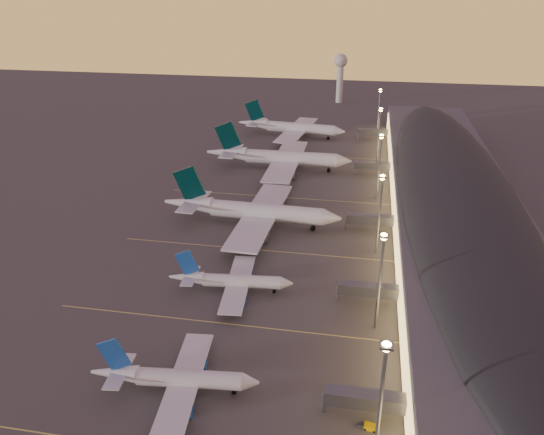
{
  "coord_description": "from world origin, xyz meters",
  "views": [
    {
      "loc": [
        30.32,
        -110.39,
        78.34
      ],
      "look_at": [
        2.0,
        45.0,
        7.0
      ],
      "focal_mm": 35.0,
      "sensor_mm": 36.0,
      "label": 1
    }
  ],
  "objects_px": {
    "airliner_narrow_south": "(175,378)",
    "airliner_wide_mid": "(278,158)",
    "airliner_narrow_north": "(231,281)",
    "radar_tower": "(340,70)",
    "airliner_wide_far": "(291,128)",
    "baggage_tug_b": "(368,426)",
    "airliner_wide_near": "(251,211)"
  },
  "relations": [
    {
      "from": "airliner_narrow_south",
      "to": "airliner_wide_mid",
      "type": "distance_m",
      "value": 142.59
    },
    {
      "from": "airliner_wide_near",
      "to": "airliner_wide_mid",
      "type": "height_order",
      "value": "airliner_wide_mid"
    },
    {
      "from": "airliner_wide_near",
      "to": "baggage_tug_b",
      "type": "relative_size",
      "value": 17.06
    },
    {
      "from": "airliner_narrow_south",
      "to": "radar_tower",
      "type": "bearing_deg",
      "value": 81.31
    },
    {
      "from": "airliner_wide_near",
      "to": "radar_tower",
      "type": "bearing_deg",
      "value": 87.43
    },
    {
      "from": "airliner_narrow_north",
      "to": "airliner_wide_near",
      "type": "height_order",
      "value": "airliner_wide_near"
    },
    {
      "from": "airliner_wide_mid",
      "to": "airliner_wide_far",
      "type": "distance_m",
      "value": 54.62
    },
    {
      "from": "airliner_narrow_north",
      "to": "airliner_wide_far",
      "type": "height_order",
      "value": "airliner_wide_far"
    },
    {
      "from": "airliner_narrow_north",
      "to": "baggage_tug_b",
      "type": "height_order",
      "value": "airliner_narrow_north"
    },
    {
      "from": "airliner_wide_mid",
      "to": "airliner_narrow_south",
      "type": "bearing_deg",
      "value": -88.6
    },
    {
      "from": "airliner_narrow_north",
      "to": "radar_tower",
      "type": "height_order",
      "value": "radar_tower"
    },
    {
      "from": "airliner_narrow_north",
      "to": "baggage_tug_b",
      "type": "distance_m",
      "value": 57.12
    },
    {
      "from": "airliner_wide_near",
      "to": "airliner_narrow_south",
      "type": "bearing_deg",
      "value": -86.45
    },
    {
      "from": "airliner_wide_far",
      "to": "radar_tower",
      "type": "bearing_deg",
      "value": 84.85
    },
    {
      "from": "airliner_wide_far",
      "to": "radar_tower",
      "type": "relative_size",
      "value": 1.83
    },
    {
      "from": "baggage_tug_b",
      "to": "airliner_wide_mid",
      "type": "bearing_deg",
      "value": 115.54
    },
    {
      "from": "airliner_narrow_south",
      "to": "baggage_tug_b",
      "type": "height_order",
      "value": "airliner_narrow_south"
    },
    {
      "from": "airliner_narrow_north",
      "to": "airliner_wide_near",
      "type": "bearing_deg",
      "value": 89.78
    },
    {
      "from": "radar_tower",
      "to": "baggage_tug_b",
      "type": "distance_m",
      "value": 294.61
    },
    {
      "from": "airliner_narrow_north",
      "to": "airliner_wide_far",
      "type": "relative_size",
      "value": 0.57
    },
    {
      "from": "airliner_wide_mid",
      "to": "radar_tower",
      "type": "relative_size",
      "value": 2.02
    },
    {
      "from": "radar_tower",
      "to": "airliner_wide_far",
      "type": "bearing_deg",
      "value": -102.12
    },
    {
      "from": "airliner_wide_near",
      "to": "baggage_tug_b",
      "type": "height_order",
      "value": "airliner_wide_near"
    },
    {
      "from": "airliner_narrow_north",
      "to": "airliner_wide_mid",
      "type": "bearing_deg",
      "value": 87.17
    },
    {
      "from": "airliner_narrow_south",
      "to": "airliner_wide_mid",
      "type": "relative_size",
      "value": 0.54
    },
    {
      "from": "airliner_narrow_north",
      "to": "radar_tower",
      "type": "bearing_deg",
      "value": 81.67
    },
    {
      "from": "airliner_wide_mid",
      "to": "airliner_wide_far",
      "type": "bearing_deg",
      "value": 92.73
    },
    {
      "from": "airliner_wide_near",
      "to": "baggage_tug_b",
      "type": "distance_m",
      "value": 95.45
    },
    {
      "from": "airliner_wide_far",
      "to": "baggage_tug_b",
      "type": "distance_m",
      "value": 205.23
    },
    {
      "from": "airliner_narrow_south",
      "to": "airliner_narrow_north",
      "type": "xyz_separation_m",
      "value": [
        1.74,
        39.62,
        -0.1
      ]
    },
    {
      "from": "airliner_wide_near",
      "to": "airliner_wide_far",
      "type": "relative_size",
      "value": 1.06
    },
    {
      "from": "airliner_wide_far",
      "to": "airliner_wide_near",
      "type": "bearing_deg",
      "value": -81.53
    }
  ]
}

